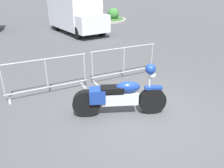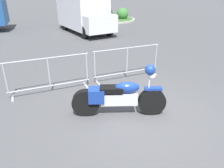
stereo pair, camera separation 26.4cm
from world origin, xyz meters
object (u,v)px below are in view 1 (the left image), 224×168
at_px(delivery_van, 75,13).
at_px(crowd_barrier_near, 47,76).
at_px(crowd_barrier_far, 124,62).
at_px(motorcycle, 120,96).

bearing_deg(delivery_van, crowd_barrier_near, -31.44).
relative_size(crowd_barrier_far, delivery_van, 0.46).
distance_m(crowd_barrier_near, crowd_barrier_far, 2.56).
distance_m(motorcycle, crowd_barrier_far, 2.34).
bearing_deg(crowd_barrier_near, delivery_van, 65.23).
relative_size(motorcycle, crowd_barrier_near, 0.91).
bearing_deg(crowd_barrier_far, delivery_van, 81.37).
bearing_deg(delivery_van, crowd_barrier_far, -15.30).
xyz_separation_m(motorcycle, delivery_van, (2.54, 10.23, 0.75)).
bearing_deg(delivery_van, motorcycle, -20.61).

